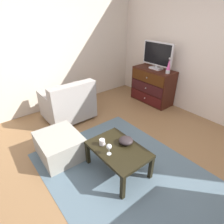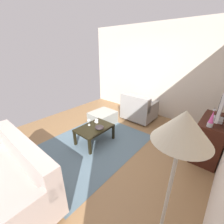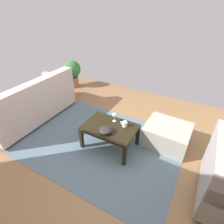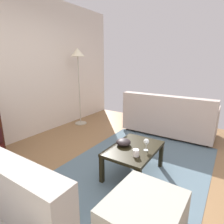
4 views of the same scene
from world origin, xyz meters
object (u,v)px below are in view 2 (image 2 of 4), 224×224
at_px(bowl_decorative, 99,127).
at_px(couch_large, 9,178).
at_px(lava_lamp, 212,119).
at_px(tv, 222,105).
at_px(mug, 97,121).
at_px(coffee_table, 94,129).
at_px(ottoman, 103,118).
at_px(standing_lamp, 178,152).
at_px(armchair, 139,109).
at_px(dresser, 210,138).
at_px(wine_glass, 89,121).

distance_m(bowl_decorative, couch_large, 1.77).
bearing_deg(lava_lamp, tv, 169.78).
height_order(tv, mug, tv).
bearing_deg(coffee_table, ottoman, -147.99).
relative_size(coffee_table, standing_lamp, 0.46).
height_order(armchair, ottoman, armchair).
xyz_separation_m(bowl_decorative, couch_large, (1.77, -0.09, -0.11)).
height_order(bowl_decorative, armchair, armchair).
xyz_separation_m(couch_large, armchair, (-3.48, 0.09, 0.00)).
relative_size(dresser, bowl_decorative, 4.97).
bearing_deg(coffee_table, tv, 118.88).
bearing_deg(standing_lamp, couch_large, -75.20).
bearing_deg(ottoman, wine_glass, 22.41).
height_order(tv, couch_large, tv).
bearing_deg(bowl_decorative, dresser, 121.13).
height_order(couch_large, armchair, couch_large).
xyz_separation_m(armchair, standing_lamp, (2.95, 1.91, 1.19)).
bearing_deg(couch_large, bowl_decorative, 177.02).
distance_m(armchair, ottoman, 1.14).
height_order(tv, bowl_decorative, tv).
height_order(tv, lava_lamp, tv).
xyz_separation_m(dresser, mug, (1.00, -2.23, 0.03)).
bearing_deg(bowl_decorative, wine_glass, -85.25).
bearing_deg(mug, ottoman, -147.97).
relative_size(lava_lamp, couch_large, 0.18).
relative_size(lava_lamp, wine_glass, 2.10).
distance_m(coffee_table, wine_glass, 0.24).
distance_m(ottoman, standing_lamp, 3.53).
bearing_deg(mug, standing_lamp, 56.99).
distance_m(tv, wine_glass, 2.66).
distance_m(couch_large, standing_lamp, 2.39).
xyz_separation_m(lava_lamp, wine_glass, (0.82, -2.23, -0.45)).
bearing_deg(standing_lamp, dresser, 178.85).
height_order(bowl_decorative, standing_lamp, standing_lamp).
relative_size(coffee_table, couch_large, 0.46).
xyz_separation_m(wine_glass, armchair, (-1.74, 0.32, -0.17)).
xyz_separation_m(dresser, couch_large, (2.95, -2.05, -0.07)).
bearing_deg(armchair, coffee_table, -5.01).
relative_size(tv, mug, 6.69).
distance_m(dresser, bowl_decorative, 2.29).
bearing_deg(tv, dresser, -131.32).
xyz_separation_m(tv, wine_glass, (1.19, -2.30, -0.62)).
bearing_deg(wine_glass, dresser, 117.98).
bearing_deg(armchair, bowl_decorative, 0.03).
height_order(ottoman, standing_lamp, standing_lamp).
relative_size(mug, bowl_decorative, 0.57).
distance_m(dresser, couch_large, 3.59).
xyz_separation_m(lava_lamp, coffee_table, (0.80, -2.07, -0.62)).
bearing_deg(couch_large, ottoman, -167.65).
height_order(wine_glass, standing_lamp, standing_lamp).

